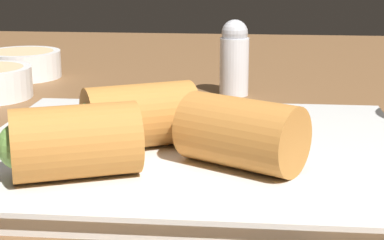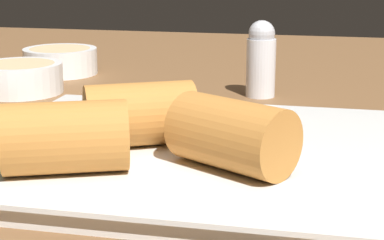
# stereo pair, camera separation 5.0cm
# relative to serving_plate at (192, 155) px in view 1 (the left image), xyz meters

# --- Properties ---
(table_surface) EXTENTS (1.80, 1.40, 0.02)m
(table_surface) POSITION_rel_serving_plate_xyz_m (-0.03, 0.01, -0.02)
(table_surface) COLOR brown
(table_surface) RESTS_ON ground
(serving_plate) EXTENTS (0.29, 0.25, 0.01)m
(serving_plate) POSITION_rel_serving_plate_xyz_m (0.00, 0.00, 0.00)
(serving_plate) COLOR silver
(serving_plate) RESTS_ON table_surface
(roll_front_left) EXTENTS (0.08, 0.07, 0.04)m
(roll_front_left) POSITION_rel_serving_plate_xyz_m (0.03, -0.04, 0.03)
(roll_front_left) COLOR #B77533
(roll_front_left) RESTS_ON serving_plate
(roll_front_right) EXTENTS (0.08, 0.07, 0.04)m
(roll_front_right) POSITION_rel_serving_plate_xyz_m (-0.04, -0.01, 0.03)
(roll_front_right) COLOR #B77533
(roll_front_right) RESTS_ON serving_plate
(roll_back_left) EXTENTS (0.08, 0.07, 0.04)m
(roll_back_left) POSITION_rel_serving_plate_xyz_m (-0.06, -0.07, 0.03)
(roll_back_left) COLOR #B77533
(roll_back_left) RESTS_ON serving_plate
(dipping_bowl_far) EXTENTS (0.09, 0.09, 0.03)m
(dipping_bowl_far) POSITION_rel_serving_plate_xyz_m (-0.22, 0.29, 0.01)
(dipping_bowl_far) COLOR white
(dipping_bowl_far) RESTS_ON table_surface
(salt_shaker) EXTENTS (0.03, 0.03, 0.08)m
(salt_shaker) POSITION_rel_serving_plate_xyz_m (0.02, 0.22, 0.03)
(salt_shaker) COLOR silver
(salt_shaker) RESTS_ON table_surface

